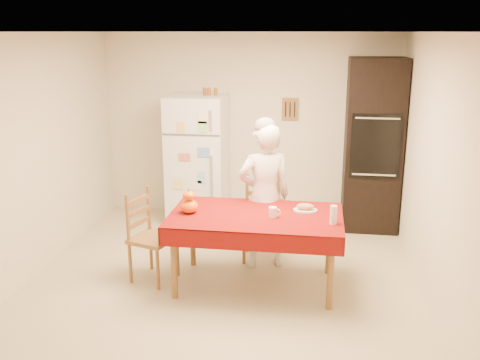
% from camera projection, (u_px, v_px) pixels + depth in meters
% --- Properties ---
extents(floor, '(4.50, 4.50, 0.00)m').
position_uv_depth(floor, '(221.00, 284.00, 5.49)').
color(floor, '#C3B58D').
rests_on(floor, ground).
extents(room_shell, '(4.02, 4.52, 2.51)m').
position_uv_depth(room_shell, '(219.00, 128.00, 5.06)').
color(room_shell, beige).
rests_on(room_shell, ground).
extents(refrigerator, '(0.75, 0.74, 1.70)m').
position_uv_depth(refrigerator, '(198.00, 159.00, 7.15)').
color(refrigerator, white).
rests_on(refrigerator, floor).
extents(oven_cabinet, '(0.70, 0.62, 2.20)m').
position_uv_depth(oven_cabinet, '(373.00, 145.00, 6.81)').
color(oven_cabinet, black).
rests_on(oven_cabinet, floor).
extents(dining_table, '(1.70, 1.00, 0.76)m').
position_uv_depth(dining_table, '(256.00, 221.00, 5.29)').
color(dining_table, brown).
rests_on(dining_table, floor).
extents(chair_far, '(0.44, 0.42, 0.95)m').
position_uv_depth(chair_far, '(262.00, 214.00, 6.04)').
color(chair_far, brown).
rests_on(chair_far, floor).
extents(chair_left, '(0.51, 0.52, 0.95)m').
position_uv_depth(chair_left, '(148.00, 232.00, 5.50)').
color(chair_left, brown).
rests_on(chair_left, floor).
extents(seated_woman, '(0.67, 0.55, 1.59)m').
position_uv_depth(seated_woman, '(264.00, 196.00, 5.73)').
color(seated_woman, white).
rests_on(seated_woman, floor).
extents(coffee_mug, '(0.08, 0.08, 0.10)m').
position_uv_depth(coffee_mug, '(273.00, 212.00, 5.18)').
color(coffee_mug, white).
rests_on(coffee_mug, dining_table).
extents(pumpkin_lower, '(0.18, 0.18, 0.13)m').
position_uv_depth(pumpkin_lower, '(189.00, 206.00, 5.30)').
color(pumpkin_lower, '#CE3E04').
rests_on(pumpkin_lower, dining_table).
extents(pumpkin_upper, '(0.12, 0.12, 0.09)m').
position_uv_depth(pumpkin_upper, '(189.00, 195.00, 5.27)').
color(pumpkin_upper, '#E25805').
rests_on(pumpkin_upper, pumpkin_lower).
extents(wine_glass, '(0.07, 0.07, 0.18)m').
position_uv_depth(wine_glass, '(333.00, 215.00, 4.99)').
color(wine_glass, white).
rests_on(wine_glass, dining_table).
extents(bread_plate, '(0.24, 0.24, 0.02)m').
position_uv_depth(bread_plate, '(305.00, 210.00, 5.36)').
color(bread_plate, white).
rests_on(bread_plate, dining_table).
extents(bread_loaf, '(0.18, 0.10, 0.06)m').
position_uv_depth(bread_loaf, '(305.00, 207.00, 5.35)').
color(bread_loaf, '#977C4A').
rests_on(bread_loaf, bread_plate).
extents(spice_jar_left, '(0.05, 0.05, 0.10)m').
position_uv_depth(spice_jar_left, '(205.00, 91.00, 6.94)').
color(spice_jar_left, brown).
rests_on(spice_jar_left, refrigerator).
extents(spice_jar_mid, '(0.05, 0.05, 0.10)m').
position_uv_depth(spice_jar_mid, '(209.00, 92.00, 6.93)').
color(spice_jar_mid, brown).
rests_on(spice_jar_mid, refrigerator).
extents(spice_jar_right, '(0.05, 0.05, 0.10)m').
position_uv_depth(spice_jar_right, '(216.00, 92.00, 6.92)').
color(spice_jar_right, brown).
rests_on(spice_jar_right, refrigerator).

